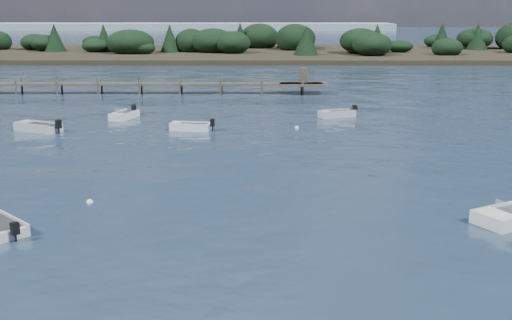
{
  "coord_description": "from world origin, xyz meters",
  "views": [
    {
      "loc": [
        -0.81,
        -19.33,
        9.06
      ],
      "look_at": [
        -0.9,
        14.0,
        1.0
      ],
      "focal_mm": 45.0,
      "sensor_mm": 36.0,
      "label": 1
    }
  ],
  "objects_px": {
    "tender_far_white": "(191,128)",
    "dinghy_extra_a": "(124,116)",
    "tender_far_grey": "(38,129)",
    "tender_far_grey_b": "(337,115)",
    "jetty": "(59,84)"
  },
  "relations": [
    {
      "from": "tender_far_white",
      "to": "dinghy_extra_a",
      "type": "xyz_separation_m",
      "value": [
        -5.98,
        5.07,
        0.0
      ]
    },
    {
      "from": "dinghy_extra_a",
      "to": "tender_far_grey",
      "type": "bearing_deg",
      "value": -133.7
    },
    {
      "from": "tender_far_white",
      "to": "tender_far_grey_b",
      "type": "xyz_separation_m",
      "value": [
        11.61,
        5.79,
        0.0
      ]
    },
    {
      "from": "tender_far_white",
      "to": "tender_far_grey_b",
      "type": "bearing_deg",
      "value": 26.51
    },
    {
      "from": "tender_far_grey_b",
      "to": "jetty",
      "type": "relative_size",
      "value": 0.05
    },
    {
      "from": "dinghy_extra_a",
      "to": "jetty",
      "type": "relative_size",
      "value": 0.05
    },
    {
      "from": "tender_far_white",
      "to": "jetty",
      "type": "height_order",
      "value": "jetty"
    },
    {
      "from": "dinghy_extra_a",
      "to": "jetty",
      "type": "bearing_deg",
      "value": 122.99
    },
    {
      "from": "tender_far_white",
      "to": "tender_far_grey",
      "type": "distance_m",
      "value": 11.22
    },
    {
      "from": "tender_far_white",
      "to": "tender_far_grey",
      "type": "bearing_deg",
      "value": -177.87
    },
    {
      "from": "tender_far_white",
      "to": "jetty",
      "type": "relative_size",
      "value": 0.05
    },
    {
      "from": "tender_far_grey_b",
      "to": "tender_far_grey",
      "type": "distance_m",
      "value": 23.65
    },
    {
      "from": "tender_far_grey_b",
      "to": "tender_far_grey",
      "type": "xyz_separation_m",
      "value": [
        -22.82,
        -6.21,
        0.01
      ]
    },
    {
      "from": "dinghy_extra_a",
      "to": "tender_far_grey_b",
      "type": "height_order",
      "value": "dinghy_extra_a"
    },
    {
      "from": "tender_far_grey",
      "to": "jetty",
      "type": "bearing_deg",
      "value": 102.74
    }
  ]
}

